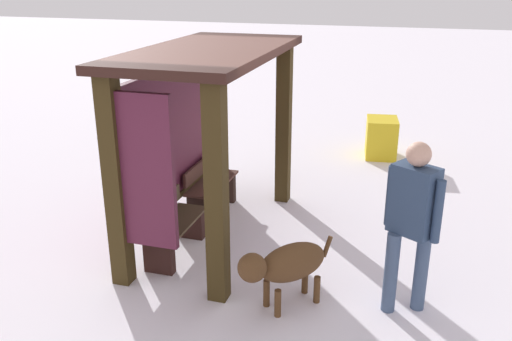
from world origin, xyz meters
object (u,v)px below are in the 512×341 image
Objects in this scene: bench_center_inside at (211,191)px; dog at (286,264)px; person_walking at (412,215)px; bus_shelter at (196,111)px; bench_left_inside at (173,230)px; grit_bin at (381,138)px.

bench_center_inside is 1.24× the size of dog.
person_walking is 2.01× the size of dog.
bus_shelter reaches higher than bench_center_inside.
bus_shelter is 3.51× the size of dog.
dog reaches higher than bench_left_inside.
person_walking is at bearing -109.97° from bus_shelter.
person_walking is (-1.70, -2.80, 0.74)m from bench_center_inside.
person_walking is at bearing -98.49° from bench_left_inside.
person_walking is (-0.97, -2.66, -0.63)m from bus_shelter.
grit_bin is at bearing -32.82° from bench_center_inside.
bench_left_inside is 1.77m from dog.
dog is 5.38m from grit_bin.
bus_shelter is 2.29m from dog.
person_walking is 2.49× the size of grit_bin.
bus_shelter is at bearing 153.59° from grit_bin.
bench_center_inside is (1.28, -0.00, 0.03)m from bench_left_inside.
bench_left_inside is 2.93m from person_walking.
grit_bin is at bearing -26.41° from bus_shelter.
bench_center_inside is at bearing 38.61° from dog.
bus_shelter is at bearing -169.66° from bench_center_inside.
person_walking reaches higher than bench_center_inside.
bench_center_inside reaches higher than dog.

